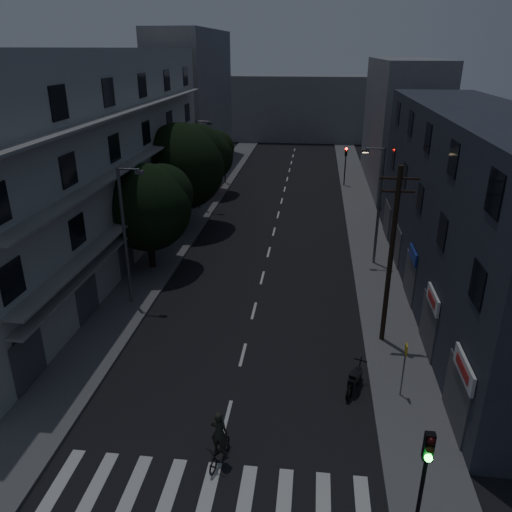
% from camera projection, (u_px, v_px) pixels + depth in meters
% --- Properties ---
extents(ground, '(160.00, 160.00, 0.00)m').
position_uv_depth(ground, '(274.00, 230.00, 41.54)').
color(ground, black).
rests_on(ground, ground).
extents(sidewalk_left, '(3.00, 90.00, 0.15)m').
position_uv_depth(sidewalk_left, '(187.00, 225.00, 42.33)').
color(sidewalk_left, '#565659').
rests_on(sidewalk_left, ground).
extents(sidewalk_right, '(3.00, 90.00, 0.15)m').
position_uv_depth(sidewalk_right, '(366.00, 232.00, 40.69)').
color(sidewalk_right, '#565659').
rests_on(sidewalk_right, ground).
extents(crosswalk, '(10.90, 3.00, 0.01)m').
position_uv_depth(crosswalk, '(207.00, 497.00, 16.80)').
color(crosswalk, beige).
rests_on(crosswalk, ground).
extents(lane_markings, '(0.15, 60.50, 0.01)m').
position_uv_depth(lane_markings, '(280.00, 208.00, 47.26)').
color(lane_markings, beige).
rests_on(lane_markings, ground).
extents(building_left, '(7.00, 36.00, 14.00)m').
position_uv_depth(building_left, '(91.00, 160.00, 33.74)').
color(building_left, '#A9A9A4').
rests_on(building_left, ground).
extents(building_right, '(6.19, 28.00, 11.00)m').
position_uv_depth(building_right, '(472.00, 211.00, 28.03)').
color(building_right, '#282B37').
rests_on(building_right, ground).
extents(building_far_left, '(6.00, 20.00, 16.00)m').
position_uv_depth(building_far_left, '(193.00, 101.00, 60.84)').
color(building_far_left, slate).
rests_on(building_far_left, ground).
extents(building_far_right, '(6.00, 20.00, 13.00)m').
position_uv_depth(building_far_right, '(400.00, 124.00, 53.30)').
color(building_far_right, slate).
rests_on(building_far_right, ground).
extents(building_far_end, '(24.00, 8.00, 10.00)m').
position_uv_depth(building_far_end, '(298.00, 108.00, 80.84)').
color(building_far_end, slate).
rests_on(building_far_end, ground).
extents(tree_near, '(5.74, 5.74, 7.08)m').
position_uv_depth(tree_near, '(148.00, 204.00, 32.51)').
color(tree_near, black).
rests_on(tree_near, sidewalk_left).
extents(tree_mid, '(6.91, 6.91, 8.50)m').
position_uv_depth(tree_mid, '(183.00, 163.00, 39.91)').
color(tree_mid, black).
rests_on(tree_mid, sidewalk_left).
extents(tree_far, '(5.20, 5.20, 6.43)m').
position_uv_depth(tree_far, '(208.00, 154.00, 50.00)').
color(tree_far, black).
rests_on(tree_far, sidewalk_left).
extents(traffic_signal_near, '(0.28, 0.37, 4.10)m').
position_uv_depth(traffic_signal_near, '(426.00, 467.00, 14.02)').
color(traffic_signal_near, black).
rests_on(traffic_signal_near, sidewalk_right).
extents(traffic_signal_far_right, '(0.28, 0.37, 4.10)m').
position_uv_depth(traffic_signal_far_right, '(346.00, 158.00, 53.26)').
color(traffic_signal_far_right, black).
rests_on(traffic_signal_far_right, sidewalk_right).
extents(traffic_signal_far_left, '(0.28, 0.37, 4.10)m').
position_uv_depth(traffic_signal_far_left, '(225.00, 156.00, 54.27)').
color(traffic_signal_far_left, black).
rests_on(traffic_signal_far_left, sidewalk_left).
extents(street_lamp_left_near, '(1.51, 0.25, 8.00)m').
position_uv_depth(street_lamp_left_near, '(126.00, 230.00, 27.78)').
color(street_lamp_left_near, '#5C5E64').
rests_on(street_lamp_left_near, sidewalk_left).
extents(street_lamp_right, '(1.51, 0.25, 8.00)m').
position_uv_depth(street_lamp_right, '(378.00, 201.00, 33.09)').
color(street_lamp_right, '#56585D').
rests_on(street_lamp_right, sidewalk_right).
extents(street_lamp_left_far, '(1.51, 0.25, 8.00)m').
position_uv_depth(street_lamp_left_far, '(199.00, 161.00, 44.94)').
color(street_lamp_left_far, '#585B60').
rests_on(street_lamp_left_far, sidewalk_left).
extents(utility_pole, '(1.80, 0.24, 9.00)m').
position_uv_depth(utility_pole, '(391.00, 254.00, 23.85)').
color(utility_pole, black).
rests_on(utility_pole, sidewalk_right).
extents(bus_stop_sign, '(0.06, 0.35, 2.52)m').
position_uv_depth(bus_stop_sign, '(405.00, 361.00, 20.85)').
color(bus_stop_sign, '#595B60').
rests_on(bus_stop_sign, sidewalk_right).
extents(motorcycle, '(0.99, 1.99, 1.34)m').
position_uv_depth(motorcycle, '(355.00, 380.00, 21.83)').
color(motorcycle, black).
rests_on(motorcycle, ground).
extents(cyclist, '(0.99, 1.86, 2.24)m').
position_uv_depth(cyclist, '(220.00, 445.00, 17.94)').
color(cyclist, black).
rests_on(cyclist, ground).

